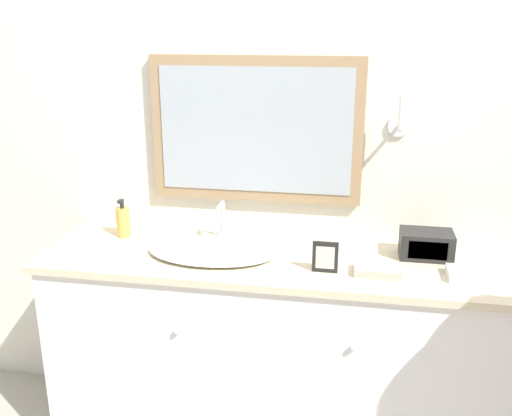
# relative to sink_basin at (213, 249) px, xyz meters

# --- Properties ---
(wall_back) EXTENTS (8.00, 0.18, 2.55)m
(wall_back) POSITION_rel_sink_basin_xyz_m (0.25, 0.34, 0.34)
(wall_back) COLOR silver
(wall_back) RESTS_ON ground_plane
(vanity_counter) EXTENTS (1.91, 0.58, 0.92)m
(vanity_counter) POSITION_rel_sink_basin_xyz_m (0.25, 0.02, -0.48)
(vanity_counter) COLOR white
(vanity_counter) RESTS_ON ground_plane
(sink_basin) EXTENTS (0.53, 0.39, 0.17)m
(sink_basin) POSITION_rel_sink_basin_xyz_m (0.00, 0.00, 0.00)
(sink_basin) COLOR white
(sink_basin) RESTS_ON vanity_counter
(soap_bottle) EXTENTS (0.06, 0.06, 0.17)m
(soap_bottle) POSITION_rel_sink_basin_xyz_m (-0.44, 0.13, 0.05)
(soap_bottle) COLOR gold
(soap_bottle) RESTS_ON vanity_counter
(appliance_box) EXTENTS (0.21, 0.14, 0.11)m
(appliance_box) POSITION_rel_sink_basin_xyz_m (0.86, 0.12, 0.04)
(appliance_box) COLOR black
(appliance_box) RESTS_ON vanity_counter
(picture_frame) EXTENTS (0.10, 0.01, 0.12)m
(picture_frame) POSITION_rel_sink_basin_xyz_m (0.46, -0.10, 0.04)
(picture_frame) COLOR black
(picture_frame) RESTS_ON vanity_counter
(hand_towel_near_sink) EXTENTS (0.19, 0.12, 0.03)m
(hand_towel_near_sink) POSITION_rel_sink_basin_xyz_m (1.01, -0.07, -0.00)
(hand_towel_near_sink) COLOR white
(hand_towel_near_sink) RESTS_ON vanity_counter
(hand_towel_far_corner) EXTENTS (0.17, 0.11, 0.03)m
(hand_towel_far_corner) POSITION_rel_sink_basin_xyz_m (0.66, -0.09, -0.00)
(hand_towel_far_corner) COLOR #B7A899
(hand_towel_far_corner) RESTS_ON vanity_counter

